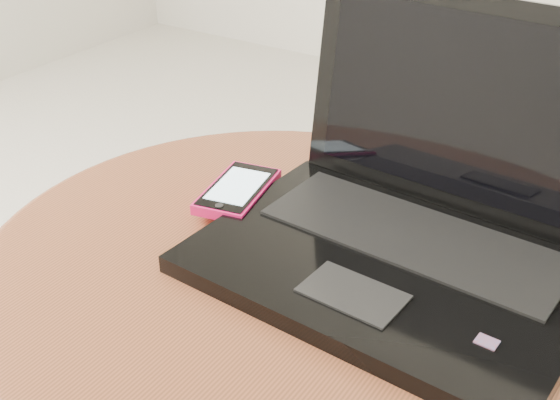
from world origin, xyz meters
The scene contains 4 objects.
table centered at (-0.08, 0.07, 0.41)m, with size 0.66×0.66×0.53m.
laptop centered at (0.05, 0.14, 0.57)m, with size 0.41×0.34×0.26m.
phone_black centered at (-0.14, 0.13, 0.53)m, with size 0.10×0.13×0.01m.
phone_pink centered at (-0.17, 0.13, 0.55)m, with size 0.09×0.13×0.02m.
Camera 1 is at (0.29, -0.48, 0.98)m, focal length 46.40 mm.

